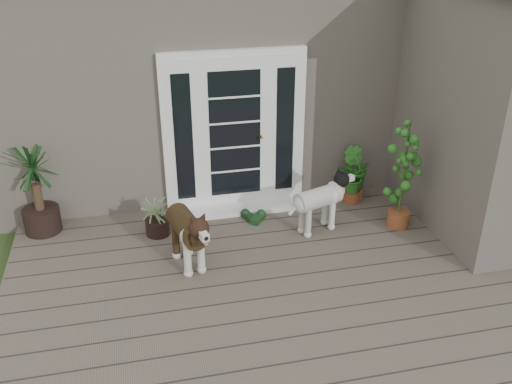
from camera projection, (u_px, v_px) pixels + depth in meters
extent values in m
cube|color=#6B5B4C|center=(293.00, 299.00, 6.13)|extent=(6.20, 4.60, 0.12)
cube|color=#665E54|center=(222.00, 66.00, 9.16)|extent=(7.40, 4.00, 3.10)
cube|color=#665E54|center=(497.00, 115.00, 6.99)|extent=(1.60, 2.40, 3.10)
cube|color=white|center=(234.00, 131.00, 7.50)|extent=(1.90, 0.14, 2.15)
cube|color=white|center=(238.00, 208.00, 7.80)|extent=(1.60, 0.40, 0.05)
imported|color=#1E5418|center=(352.00, 184.00, 7.91)|extent=(0.53, 0.53, 0.54)
imported|color=#164F18|center=(354.00, 180.00, 8.02)|extent=(0.51, 0.51, 0.54)
imported|color=#1C621F|center=(420.00, 183.00, 7.86)|extent=(0.53, 0.53, 0.61)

